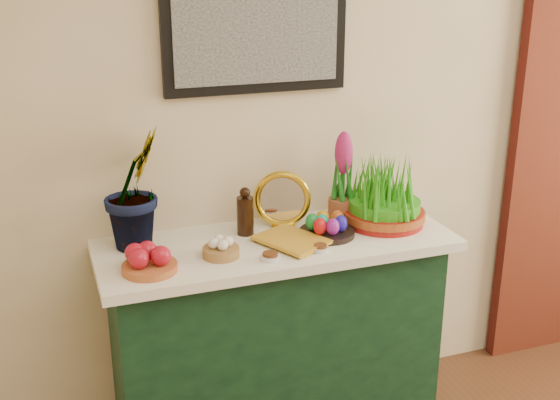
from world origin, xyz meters
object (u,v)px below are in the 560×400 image
object	(u,v)px
hyacinth_green	(133,170)
book	(274,247)
wheatgrass_sabzeh	(385,196)
sideboard	(276,342)
mirror	(282,200)

from	to	relation	value
hyacinth_green	book	world-z (taller)	hyacinth_green
book	wheatgrass_sabzeh	xyz separation A→B (m)	(0.52, 0.12, 0.10)
hyacinth_green	book	bearing A→B (deg)	-69.88
wheatgrass_sabzeh	hyacinth_green	bearing A→B (deg)	173.56
sideboard	mirror	size ratio (longest dim) A/B	5.45
hyacinth_green	wheatgrass_sabzeh	distance (m)	1.02
hyacinth_green	mirror	distance (m)	0.62
sideboard	book	xyz separation A→B (m)	(-0.05, -0.11, 0.48)
sideboard	mirror	xyz separation A→B (m)	(0.07, 0.12, 0.58)
mirror	sideboard	bearing A→B (deg)	-120.16
hyacinth_green	mirror	bearing A→B (deg)	-43.41
hyacinth_green	mirror	size ratio (longest dim) A/B	2.55
book	wheatgrass_sabzeh	world-z (taller)	wheatgrass_sabzeh
hyacinth_green	mirror	xyz separation A→B (m)	(0.59, 0.00, -0.19)
sideboard	hyacinth_green	distance (m)	0.93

